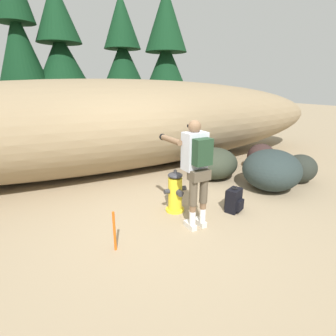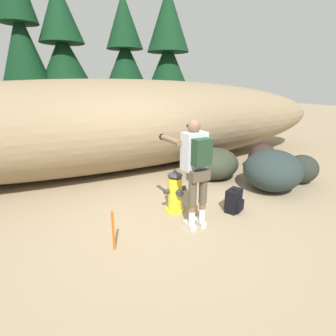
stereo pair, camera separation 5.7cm
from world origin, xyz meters
name	(u,v)px [view 2 (the right image)]	position (x,y,z in m)	size (l,w,h in m)	color
ground_plane	(170,220)	(0.00, 0.00, -0.02)	(56.00, 56.00, 0.04)	#998466
dirt_embankment	(113,126)	(0.00, 3.33, 1.20)	(14.85, 3.20, 2.39)	#897556
fire_hydrant	(175,192)	(0.24, 0.25, 0.37)	(0.44, 0.39, 0.80)	yellow
utility_worker	(195,162)	(0.26, -0.34, 1.11)	(0.56, 0.99, 1.75)	beige
spare_backpack	(234,201)	(1.19, -0.27, 0.22)	(0.36, 0.35, 0.47)	black
boulder_large	(272,170)	(2.67, 0.22, 0.45)	(1.41, 1.26, 0.89)	#273231
boulder_mid	(214,163)	(1.97, 1.39, 0.38)	(1.22, 1.15, 0.76)	#2E3427
boulder_small	(301,169)	(3.62, 0.19, 0.34)	(0.82, 0.72, 0.67)	#262B25
boulder_outlier	(262,157)	(3.59, 1.38, 0.35)	(0.89, 0.74, 0.70)	#32211F
pine_tree_left	(21,37)	(-1.89, 9.45, 4.07)	(2.32, 2.32, 7.52)	#47331E
pine_tree_center	(64,54)	(-0.33, 9.56, 3.53)	(2.92, 2.92, 6.40)	#47331E
pine_tree_right	(125,59)	(2.29, 8.93, 3.39)	(2.57, 2.57, 6.13)	#47331E
pine_tree_far_right	(168,63)	(3.51, 6.96, 3.11)	(2.68, 2.68, 6.00)	#47331E
survey_stake	(113,231)	(-1.11, -0.41, 0.30)	(0.04, 0.04, 0.60)	#E55914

